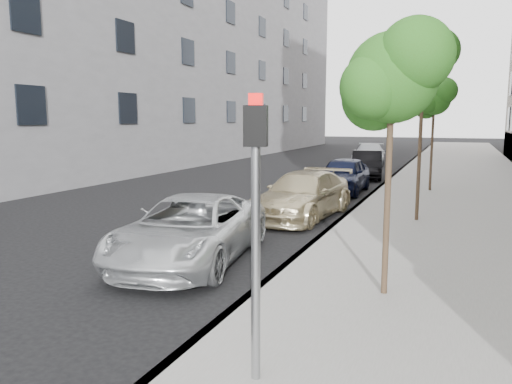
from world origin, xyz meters
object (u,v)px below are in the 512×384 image
Objects in this scene: sedan_blue at (343,175)px; signal_pole at (256,205)px; suv at (303,195)px; tree_near at (394,77)px; minivan at (190,229)px; sedan_rear at (369,155)px; sedan_black at (367,164)px; tree_mid at (425,63)px; tree_far at (435,99)px.

signal_pole is at bearing -81.77° from sedan_blue.
tree_near is at bearing -56.30° from suv.
sedan_blue is (0.81, 11.07, 0.04)m from minivan.
signal_pole reaches higher than sedan_rear.
suv is at bearing -92.76° from sedan_rear.
signal_pole is 20.96m from sedan_black.
sedan_black is at bearing 106.88° from tree_mid.
suv is at bearing -116.32° from tree_far.
tree_far is 4.63m from sedan_blue.
tree_far is 1.06× the size of sedan_black.
tree_far is 13.20m from minivan.
tree_far is 0.92× the size of sedan_rear.
sedan_black is 0.87× the size of sedan_rear.
minivan is 1.15× the size of sedan_blue.
sedan_blue is 5.54m from sedan_black.
sedan_rear reaches higher than suv.
tree_far is at bearing 69.45° from suv.
tree_mid is 1.69× the size of signal_pole.
tree_mid is 19.04m from sedan_rear.
tree_near is 12.71m from sedan_blue.
suv is 18.39m from sedan_rear.
sedan_blue is at bearing -162.13° from tree_far.
sedan_blue is at bearing 78.14° from minivan.
tree_mid reaches higher than sedan_rear.
suv is at bearing -90.63° from sedan_blue.
tree_near is 1.02× the size of sedan_blue.
sedan_rear reaches higher than sedan_black.
tree_far reaches higher than sedan_rear.
sedan_blue is at bearing -99.06° from sedan_black.
sedan_black reaches higher than minivan.
sedan_rear is (-3.46, 27.95, -1.37)m from signal_pole.
sedan_rear is at bearing 94.25° from sedan_blue.
sedan_black is (-3.33, 10.96, -3.78)m from tree_mid.
tree_mid is 6.54m from tree_far.
minivan is at bearing -94.81° from sedan_blue.
suv is (-3.33, -0.23, -3.78)m from tree_mid.
sedan_rear is at bearing 110.77° from tree_far.
tree_near is at bearing -75.05° from sedan_blue.
signal_pole is at bearing -60.31° from minivan.
tree_mid is 7.96m from minivan.
tree_near is 1.03× the size of sedan_black.
sedan_rear is (-4.41, 24.64, -2.91)m from tree_near.
signal_pole is 0.64× the size of sedan_rear.
tree_far is (-0.00, 13.00, 0.15)m from tree_near.
tree_near is 25.20m from sedan_rear.
tree_near is 0.98× the size of tree_far.
tree_mid is at bearing 90.00° from tree_near.
signal_pole is 0.74× the size of sedan_black.
suv is 1.12× the size of sedan_blue.
tree_mid is 1.06× the size of minivan.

